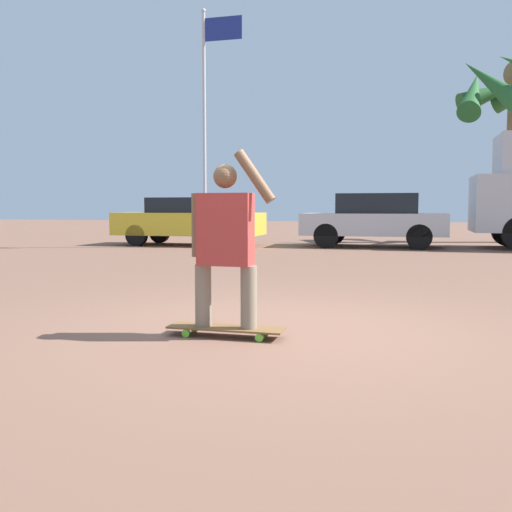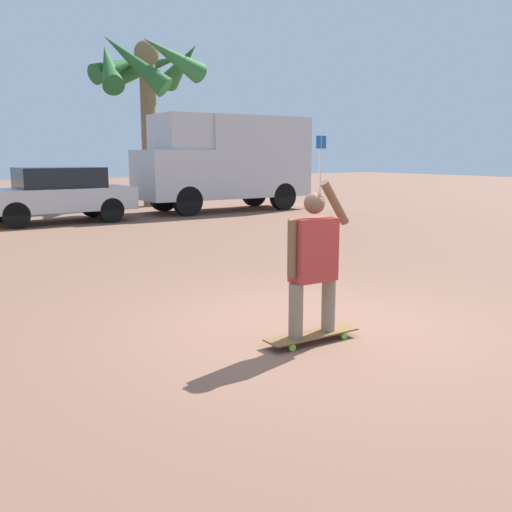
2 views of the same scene
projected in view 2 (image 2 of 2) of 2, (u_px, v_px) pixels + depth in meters
ground_plane at (316, 327)px, 6.13m from camera, size 80.00×80.00×0.00m
skateboard at (312, 335)px, 5.62m from camera, size 1.01×0.25×0.09m
person_skateboarder at (313, 257)px, 5.48m from camera, size 0.74×0.22×1.51m
camper_van at (227, 159)px, 18.63m from camera, size 5.70×2.04×3.05m
parked_car_silver at (58, 193)px, 15.44m from camera, size 3.94×1.85×1.49m
palm_tree_near_van at (146, 73)px, 19.75m from camera, size 4.02×4.18×5.88m
street_sign at (320, 162)px, 19.98m from camera, size 0.44×0.06×2.47m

